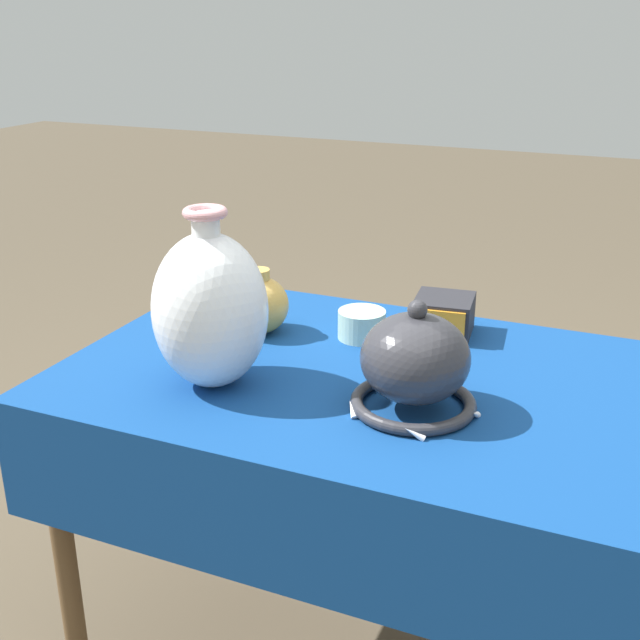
% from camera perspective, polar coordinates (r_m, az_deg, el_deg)
% --- Properties ---
extents(display_table, '(1.18, 0.75, 0.69)m').
position_cam_1_polar(display_table, '(1.55, 3.69, -6.36)').
color(display_table, brown).
rests_on(display_table, ground_plane).
extents(vase_tall_bulbous, '(0.21, 0.21, 0.33)m').
position_cam_1_polar(vase_tall_bulbous, '(1.45, -7.82, 0.76)').
color(vase_tall_bulbous, white).
rests_on(vase_tall_bulbous, display_table).
extents(vase_dome_bell, '(0.23, 0.23, 0.20)m').
position_cam_1_polar(vase_dome_bell, '(1.38, 6.76, -3.21)').
color(vase_dome_bell, '#2D2D33').
rests_on(vase_dome_bell, display_table).
extents(mosaic_tile_box, '(0.13, 0.14, 0.08)m').
position_cam_1_polar(mosaic_tile_box, '(1.72, 8.77, 0.30)').
color(mosaic_tile_box, '#232328').
rests_on(mosaic_tile_box, display_table).
extents(pot_squat_celadon, '(0.10, 0.10, 0.06)m').
position_cam_1_polar(pot_squat_celadon, '(1.69, 2.98, -0.32)').
color(pot_squat_celadon, '#A8CCB7').
rests_on(pot_squat_celadon, display_table).
extents(jar_round_ochre, '(0.13, 0.13, 0.14)m').
position_cam_1_polar(jar_round_ochre, '(1.71, -4.34, 1.13)').
color(jar_round_ochre, gold).
rests_on(jar_round_ochre, display_table).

